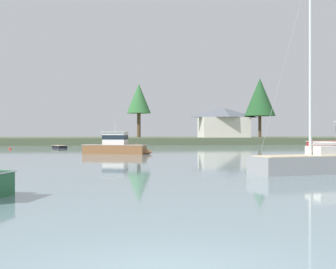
{
  "coord_description": "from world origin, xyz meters",
  "views": [
    {
      "loc": [
        -1.15,
        -7.35,
        2.1
      ],
      "look_at": [
        7.29,
        45.95,
        1.98
      ],
      "focal_mm": 53.47,
      "sensor_mm": 36.0,
      "label": 1
    }
  ],
  "objects_px": {
    "cruiser_wood": "(120,149)",
    "mooring_buoy_red": "(10,149)",
    "sailboat_grey": "(320,168)",
    "dinghy_black": "(59,147)",
    "dinghy_yellow": "(135,146)"
  },
  "relations": [
    {
      "from": "cruiser_wood",
      "to": "mooring_buoy_red",
      "type": "xyz_separation_m",
      "value": [
        -13.33,
        16.51,
        -0.47
      ]
    },
    {
      "from": "sailboat_grey",
      "to": "dinghy_black",
      "type": "relative_size",
      "value": 3.59
    },
    {
      "from": "cruiser_wood",
      "to": "mooring_buoy_red",
      "type": "bearing_deg",
      "value": 128.92
    },
    {
      "from": "dinghy_yellow",
      "to": "mooring_buoy_red",
      "type": "distance_m",
      "value": 21.85
    },
    {
      "from": "sailboat_grey",
      "to": "cruiser_wood",
      "type": "bearing_deg",
      "value": 108.83
    },
    {
      "from": "cruiser_wood",
      "to": "mooring_buoy_red",
      "type": "distance_m",
      "value": 21.22
    },
    {
      "from": "dinghy_black",
      "to": "sailboat_grey",
      "type": "bearing_deg",
      "value": -71.13
    },
    {
      "from": "dinghy_yellow",
      "to": "cruiser_wood",
      "type": "distance_m",
      "value": 29.82
    },
    {
      "from": "dinghy_yellow",
      "to": "cruiser_wood",
      "type": "relative_size",
      "value": 0.44
    },
    {
      "from": "cruiser_wood",
      "to": "dinghy_black",
      "type": "bearing_deg",
      "value": 108.92
    },
    {
      "from": "sailboat_grey",
      "to": "mooring_buoy_red",
      "type": "xyz_separation_m",
      "value": [
        -22.31,
        42.85,
        -0.19
      ]
    },
    {
      "from": "cruiser_wood",
      "to": "mooring_buoy_red",
      "type": "relative_size",
      "value": 19.25
    },
    {
      "from": "dinghy_yellow",
      "to": "cruiser_wood",
      "type": "xyz_separation_m",
      "value": [
        -4.23,
        -29.51,
        0.4
      ]
    },
    {
      "from": "dinghy_yellow",
      "to": "sailboat_grey",
      "type": "xyz_separation_m",
      "value": [
        4.75,
        -55.86,
        0.12
      ]
    },
    {
      "from": "sailboat_grey",
      "to": "mooring_buoy_red",
      "type": "height_order",
      "value": "sailboat_grey"
    }
  ]
}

